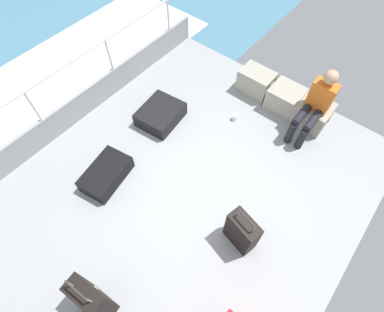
% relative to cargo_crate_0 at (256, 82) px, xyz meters
% --- Properties ---
extents(ground_plane, '(4.40, 5.20, 0.06)m').
position_rel_cargo_crate_0_xyz_m(ground_plane, '(0.30, -2.17, -0.23)').
color(ground_plane, '#939699').
extents(gunwale_port, '(0.06, 5.20, 0.45)m').
position_rel_cargo_crate_0_xyz_m(gunwale_port, '(-1.87, -2.17, 0.02)').
color(gunwale_port, '#939699').
rests_on(gunwale_port, ground_plane).
extents(railing_port, '(0.04, 4.20, 1.02)m').
position_rel_cargo_crate_0_xyz_m(railing_port, '(-1.87, -2.17, 0.58)').
color(railing_port, silver).
rests_on(railing_port, ground_plane).
extents(sea_wake, '(12.00, 12.00, 0.01)m').
position_rel_cargo_crate_0_xyz_m(sea_wake, '(-3.30, -2.17, -0.54)').
color(sea_wake, teal).
rests_on(sea_wake, ground_plane).
extents(cargo_crate_0, '(0.59, 0.39, 0.41)m').
position_rel_cargo_crate_0_xyz_m(cargo_crate_0, '(0.00, 0.00, 0.00)').
color(cargo_crate_0, '#9E9989').
rests_on(cargo_crate_0, ground_plane).
extents(cargo_crate_1, '(0.55, 0.47, 0.39)m').
position_rel_cargo_crate_0_xyz_m(cargo_crate_1, '(0.58, -0.03, -0.01)').
color(cargo_crate_1, '#9E9989').
rests_on(cargo_crate_1, ground_plane).
extents(cargo_crate_2, '(0.53, 0.48, 0.39)m').
position_rel_cargo_crate_0_xyz_m(cargo_crate_2, '(1.08, -0.05, -0.01)').
color(cargo_crate_2, '#9E9989').
rests_on(cargo_crate_2, ground_plane).
extents(passenger_seated, '(0.34, 0.66, 1.09)m').
position_rel_cargo_crate_0_xyz_m(passenger_seated, '(1.08, -0.23, 0.37)').
color(passenger_seated, orange).
rests_on(passenger_seated, ground_plane).
extents(suitcase_0, '(0.56, 0.79, 0.23)m').
position_rel_cargo_crate_0_xyz_m(suitcase_0, '(-0.68, -2.81, -0.09)').
color(suitcase_0, black).
rests_on(suitcase_0, ground_plane).
extents(suitcase_1, '(0.43, 0.23, 0.90)m').
position_rel_cargo_crate_0_xyz_m(suitcase_1, '(0.48, -3.97, 0.15)').
color(suitcase_1, black).
rests_on(suitcase_1, ground_plane).
extents(suitcase_2, '(0.43, 0.28, 0.73)m').
position_rel_cargo_crate_0_xyz_m(suitcase_2, '(1.28, -2.36, 0.09)').
color(suitcase_2, black).
rests_on(suitcase_2, ground_plane).
extents(suitcase_4, '(0.65, 0.75, 0.24)m').
position_rel_cargo_crate_0_xyz_m(suitcase_4, '(-0.82, -1.52, -0.08)').
color(suitcase_4, black).
rests_on(suitcase_4, ground_plane).
extents(paper_cup, '(0.08, 0.08, 0.10)m').
position_rel_cargo_crate_0_xyz_m(paper_cup, '(0.11, -0.76, -0.15)').
color(paper_cup, white).
rests_on(paper_cup, ground_plane).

